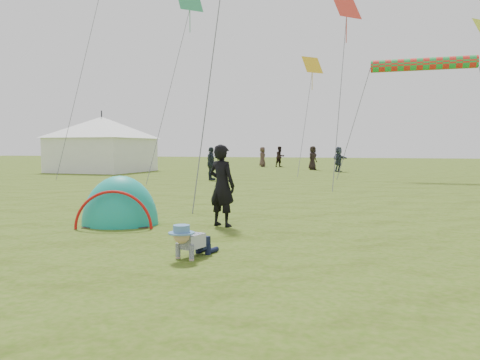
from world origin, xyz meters
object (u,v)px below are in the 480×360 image
(standing_adult, at_px, (222,186))
(event_marquee, at_px, (102,142))
(popup_tent, at_px, (121,224))
(crawling_toddler, at_px, (190,240))

(standing_adult, bearing_deg, event_marquee, -30.60)
(popup_tent, bearing_deg, standing_adult, -6.82)
(crawling_toddler, distance_m, event_marquee, 26.31)
(standing_adult, bearing_deg, crawling_toddler, 119.78)
(crawling_toddler, xyz_separation_m, standing_adult, (-0.49, 2.79, 0.59))
(standing_adult, distance_m, event_marquee, 23.78)
(event_marquee, bearing_deg, crawling_toddler, -52.02)
(crawling_toddler, height_order, popup_tent, popup_tent)
(crawling_toddler, xyz_separation_m, event_marquee, (-15.60, 21.11, 1.72))
(crawling_toddler, relative_size, event_marquee, 0.12)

